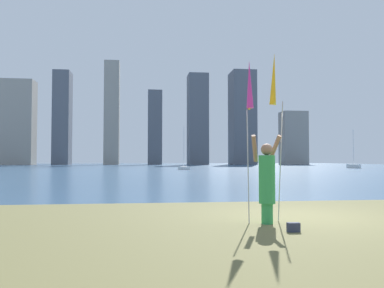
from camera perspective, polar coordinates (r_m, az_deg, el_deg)
ground at (r=60.57m, az=-3.36°, el=-3.62°), size 120.00×138.00×0.12m
person at (r=8.93m, az=10.87°, el=-5.15°), size 0.73×0.54×1.99m
kite_flag_left at (r=8.95m, az=8.39°, el=8.04°), size 0.16×0.36×3.68m
kite_flag_right at (r=9.76m, az=11.87°, el=8.74°), size 0.16×0.78×4.01m
bag at (r=8.15m, az=14.59°, el=-11.69°), size 0.24×0.13×0.18m
sailboat_1 at (r=51.75m, az=-1.20°, el=-3.44°), size 1.45×2.46×5.71m
sailboat_2 at (r=65.86m, az=22.53°, el=-2.95°), size 1.46×2.29×6.07m
skyline_tower_0 at (r=107.13m, az=-24.07°, el=2.90°), size 7.89×5.26×21.22m
skyline_tower_1 at (r=105.78m, az=-18.41°, el=3.63°), size 4.10×5.54×23.97m
skyline_tower_2 at (r=103.81m, az=-11.62°, el=4.48°), size 3.83×3.85×26.88m
skyline_tower_3 at (r=103.03m, az=-5.44°, el=2.41°), size 3.66×3.76×19.44m
skyline_tower_4 at (r=101.03m, az=0.83°, el=3.60°), size 5.06×5.63×23.32m
skyline_tower_5 at (r=104.74m, az=7.35°, el=3.77°), size 6.13×7.39×24.64m
skyline_tower_6 at (r=107.17m, az=14.59°, el=0.85°), size 6.54×4.90×14.03m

